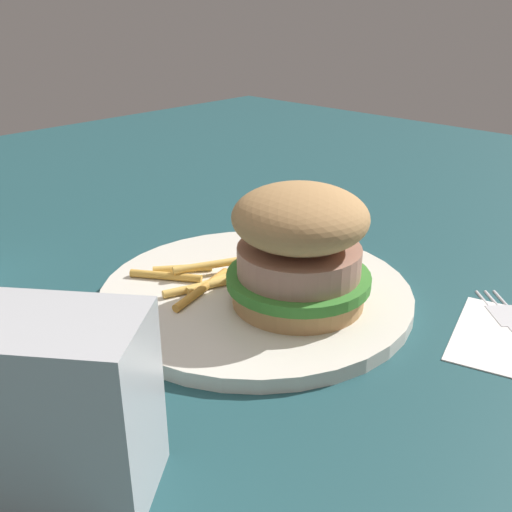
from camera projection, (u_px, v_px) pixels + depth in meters
The scene contains 5 objects.
ground_plane at pixel (266, 289), 0.53m from camera, with size 1.60×1.60×0.00m, color #1E474C.
plate at pixel (256, 294), 0.51m from camera, with size 0.27×0.27×0.01m, color silver.
sandwich at pixel (299, 247), 0.47m from camera, with size 0.12×0.12×0.10m.
fries_pile at pixel (199, 277), 0.52m from camera, with size 0.10×0.09×0.01m.
napkin_dispenser at pixel (62, 409), 0.30m from camera, with size 0.09×0.06×0.10m, color #B7BABF.
Camera 1 is at (-0.35, -0.32, 0.24)m, focal length 41.33 mm.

